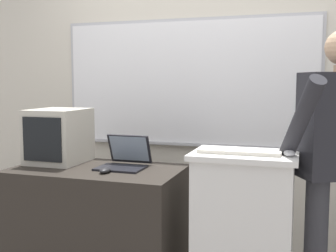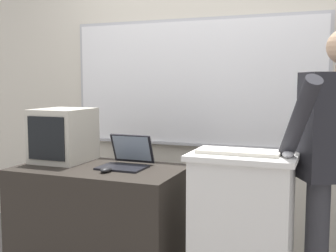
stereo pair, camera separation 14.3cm
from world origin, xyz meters
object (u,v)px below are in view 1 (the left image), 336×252
at_px(wireless_keyboard, 239,152).
at_px(crt_monitor, 59,136).
at_px(lectern_podium, 243,233).
at_px(side_desk, 98,225).
at_px(computer_mouse_by_laptop, 105,170).
at_px(computer_mouse_by_keyboard, 289,153).
at_px(laptop, 125,158).

xyz_separation_m(wireless_keyboard, crt_monitor, (-1.28, 0.22, 0.01)).
xyz_separation_m(lectern_podium, crt_monitor, (-1.31, 0.17, 0.49)).
distance_m(lectern_podium, side_desk, 0.97).
distance_m(lectern_podium, computer_mouse_by_laptop, 0.90).
bearing_deg(side_desk, computer_mouse_by_keyboard, -5.59).
bearing_deg(crt_monitor, computer_mouse_by_laptop, -25.61).
bearing_deg(laptop, wireless_keyboard, -15.31).
bearing_deg(computer_mouse_by_laptop, wireless_keyboard, 0.09).
distance_m(laptop, crt_monitor, 0.52).
height_order(wireless_keyboard, computer_mouse_by_laptop, wireless_keyboard).
bearing_deg(wireless_keyboard, computer_mouse_by_keyboard, 1.24).
bearing_deg(wireless_keyboard, crt_monitor, 170.24).
xyz_separation_m(lectern_podium, computer_mouse_by_laptop, (-0.84, -0.05, 0.32)).
bearing_deg(side_desk, laptop, 29.21).
bearing_deg(computer_mouse_by_laptop, computer_mouse_by_keyboard, 0.37).
xyz_separation_m(laptop, wireless_keyboard, (0.78, -0.21, 0.11)).
bearing_deg(lectern_podium, crt_monitor, 172.66).
relative_size(laptop, wireless_keyboard, 0.66).
distance_m(side_desk, computer_mouse_by_laptop, 0.44).
bearing_deg(computer_mouse_by_laptop, laptop, 79.12).
xyz_separation_m(side_desk, computer_mouse_by_keyboard, (1.20, -0.12, 0.57)).
bearing_deg(crt_monitor, laptop, -0.87).
height_order(computer_mouse_by_laptop, computer_mouse_by_keyboard, computer_mouse_by_keyboard).
bearing_deg(lectern_podium, wireless_keyboard, -113.37).
xyz_separation_m(wireless_keyboard, computer_mouse_by_keyboard, (0.27, 0.01, 0.01)).
height_order(computer_mouse_by_laptop, crt_monitor, crt_monitor).
distance_m(wireless_keyboard, crt_monitor, 1.30).
distance_m(lectern_podium, laptop, 0.89).
distance_m(computer_mouse_by_keyboard, crt_monitor, 1.56).
bearing_deg(lectern_podium, computer_mouse_by_keyboard, -10.91).
distance_m(side_desk, laptop, 0.48).
bearing_deg(crt_monitor, wireless_keyboard, -9.76).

